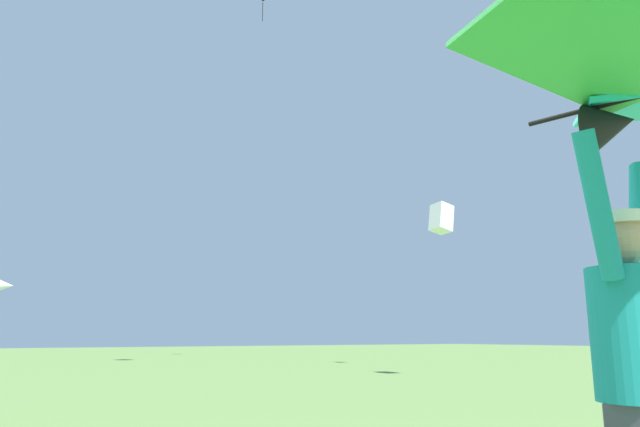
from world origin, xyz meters
The scene contains 3 objects.
kite_flyer_person centered at (-0.14, -0.26, 0.94)m, with size 0.81×0.41×1.92m.
held_stunt_kite centered at (-0.12, -0.35, 2.18)m, with size 1.98×1.24×0.42m.
distant_kite_white_low_left centered at (9.06, 10.18, 4.34)m, with size 0.64×0.55×0.89m.
Camera 1 is at (-2.62, -1.69, 1.09)m, focal length 33.14 mm.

